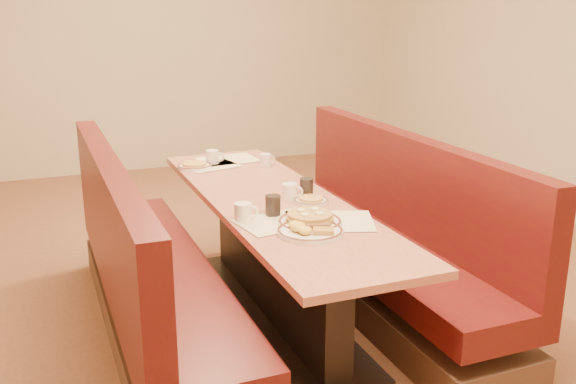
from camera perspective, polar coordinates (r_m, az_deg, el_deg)
name	(u,v)px	position (r m, az deg, el deg)	size (l,w,h in m)	color
ground	(274,318)	(3.92, -1.26, -11.16)	(8.00, 8.00, 0.00)	#9E6647
diner_table	(273,260)	(3.76, -1.30, -6.08)	(0.70, 2.50, 0.75)	black
booth_left	(147,282)	(3.59, -12.40, -7.79)	(0.55, 2.50, 1.05)	#4C3326
booth_right	(383,245)	(4.06, 8.45, -4.72)	(0.55, 2.50, 1.05)	#4C3326
placemat_near_left	(279,222)	(3.23, -0.82, -2.65)	(0.40, 0.30, 0.00)	beige
placemat_near_right	(329,221)	(3.25, 3.66, -2.58)	(0.44, 0.33, 0.00)	beige
placemat_far_left	(212,166)	(4.39, -6.80, 2.33)	(0.35, 0.26, 0.00)	beige
placemat_far_right	(228,160)	(4.56, -5.38, 2.89)	(0.41, 0.30, 0.00)	beige
pancake_plate	(310,220)	(3.20, 1.96, -2.50)	(0.32, 0.32, 0.07)	white
eggs_plate	(309,230)	(3.07, 1.91, -3.42)	(0.32, 0.32, 0.06)	white
extra_plate_mid	(311,200)	(3.56, 2.05, -0.71)	(0.19, 0.19, 0.04)	white
extra_plate_far	(194,165)	(4.37, -8.33, 2.35)	(0.23, 0.23, 0.05)	white
coffee_mug_a	(290,191)	(3.60, 0.19, 0.06)	(0.12, 0.08, 0.09)	white
coffee_mug_b	(244,212)	(3.25, -3.95, -1.77)	(0.12, 0.09, 0.09)	white
coffee_mug_c	(266,160)	(4.37, -1.98, 2.89)	(0.11, 0.08, 0.08)	white
coffee_mug_d	(213,157)	(4.45, -6.69, 3.11)	(0.12, 0.09, 0.10)	white
soda_tumbler_near	(273,206)	(3.32, -1.35, -1.23)	(0.08, 0.08, 0.11)	black
soda_tumbler_mid	(306,188)	(3.66, 1.65, 0.40)	(0.08, 0.08, 0.11)	black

